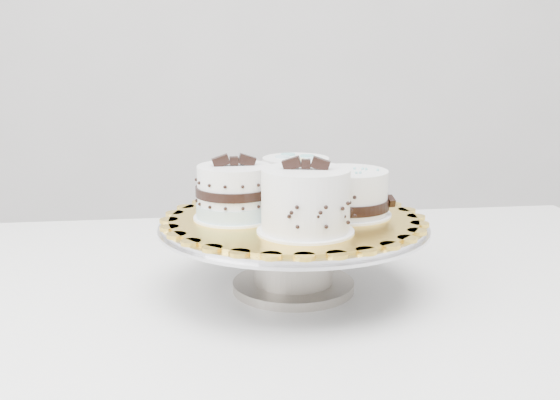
{
  "coord_description": "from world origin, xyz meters",
  "views": [
    {
      "loc": [
        0.03,
        -0.65,
        1.09
      ],
      "look_at": [
        0.08,
        0.24,
        0.88
      ],
      "focal_mm": 45.0,
      "sensor_mm": 36.0,
      "label": 1
    }
  ],
  "objects": [
    {
      "name": "table",
      "position": [
        0.05,
        0.24,
        0.68
      ],
      "size": [
        1.37,
        0.97,
        0.75
      ],
      "rotation": [
        0.0,
        0.0,
        0.08
      ],
      "color": "white",
      "rests_on": "floor"
    },
    {
      "name": "cake_stand",
      "position": [
        0.09,
        0.25,
        0.82
      ],
      "size": [
        0.36,
        0.36,
        0.1
      ],
      "color": "gray",
      "rests_on": "table"
    },
    {
      "name": "cake_board",
      "position": [
        0.09,
        0.25,
        0.85
      ],
      "size": [
        0.36,
        0.36,
        0.0
      ],
      "primitive_type": "cylinder",
      "rotation": [
        0.0,
        0.0,
        0.09
      ],
      "color": "#C48529",
      "rests_on": "cake_stand"
    },
    {
      "name": "cake_swirl",
      "position": [
        0.1,
        0.18,
        0.89
      ],
      "size": [
        0.12,
        0.12,
        0.1
      ],
      "rotation": [
        0.0,
        0.0,
        -0.15
      ],
      "color": "white",
      "rests_on": "cake_board"
    },
    {
      "name": "cake_banded",
      "position": [
        0.02,
        0.25,
        0.89
      ],
      "size": [
        0.11,
        0.11,
        0.09
      ],
      "rotation": [
        0.0,
        0.0,
        0.12
      ],
      "color": "white",
      "rests_on": "cake_board"
    },
    {
      "name": "cake_dots",
      "position": [
        0.1,
        0.32,
        0.89
      ],
      "size": [
        0.12,
        0.12,
        0.07
      ],
      "rotation": [
        0.0,
        0.0,
        0.15
      ],
      "color": "white",
      "rests_on": "cake_board"
    },
    {
      "name": "cake_ribbon",
      "position": [
        0.17,
        0.26,
        0.88
      ],
      "size": [
        0.13,
        0.12,
        0.06
      ],
      "rotation": [
        0.0,
        0.0,
        0.17
      ],
      "color": "white",
      "rests_on": "cake_board"
    }
  ]
}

